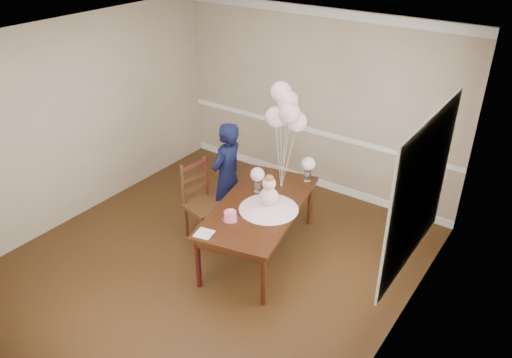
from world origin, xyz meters
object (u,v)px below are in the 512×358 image
object	(u,v)px
birthday_cake	(230,215)
dining_chair_seat	(205,206)
dining_table_top	(259,206)
woman	(227,176)

from	to	relation	value
birthday_cake	dining_chair_seat	xyz separation A→B (m)	(-0.67, 0.33, -0.29)
birthday_cake	dining_chair_seat	world-z (taller)	birthday_cake
dining_table_top	woman	distance (m)	0.76
dining_chair_seat	woman	size ratio (longest dim) A/B	0.30
woman	birthday_cake	bearing A→B (deg)	39.93
dining_chair_seat	woman	world-z (taller)	woman
dining_chair_seat	woman	distance (m)	0.49
dining_chair_seat	woman	bearing A→B (deg)	95.09
woman	dining_table_top	bearing A→B (deg)	68.61
woman	dining_chair_seat	bearing A→B (deg)	-8.39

